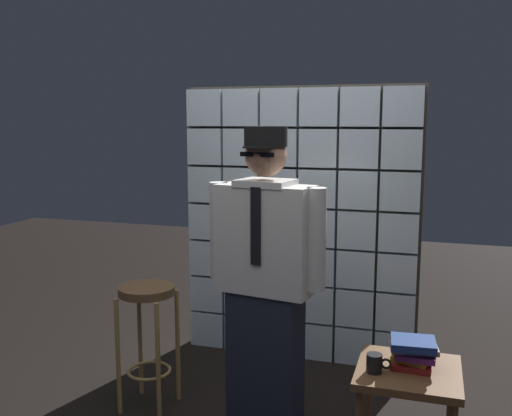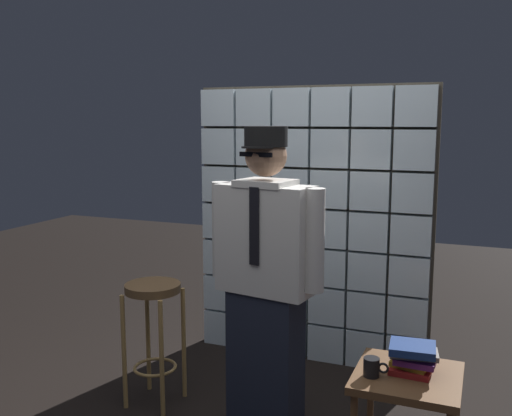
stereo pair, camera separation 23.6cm
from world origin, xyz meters
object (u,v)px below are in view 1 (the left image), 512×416
at_px(bar_stool, 148,317).
at_px(coffee_mug, 375,363).
at_px(standing_person, 265,279).
at_px(book_stack, 413,352).
at_px(side_table, 408,381).

xyz_separation_m(bar_stool, coffee_mug, (1.38, -0.18, -0.03)).
distance_m(standing_person, bar_stool, 0.84).
xyz_separation_m(bar_stool, book_stack, (1.56, -0.07, 0.00)).
relative_size(bar_stool, book_stack, 2.99).
distance_m(standing_person, side_table, 0.90).
distance_m(side_table, book_stack, 0.15).
bearing_deg(side_table, book_stack, 55.43).
relative_size(side_table, book_stack, 2.03).
distance_m(bar_stool, book_stack, 1.56).
bearing_deg(bar_stool, side_table, -3.38).
bearing_deg(bar_stool, standing_person, -5.40).
bearing_deg(book_stack, standing_person, -179.47).
xyz_separation_m(standing_person, side_table, (0.77, -0.02, -0.47)).
xyz_separation_m(side_table, book_stack, (0.02, 0.03, 0.15)).
distance_m(side_table, coffee_mug, 0.22).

